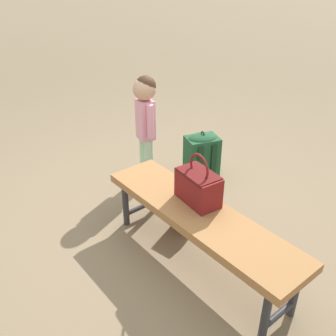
# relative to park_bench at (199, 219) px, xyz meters

# --- Properties ---
(ground_plane) EXTENTS (40.00, 40.00, 0.00)m
(ground_plane) POSITION_rel_park_bench_xyz_m (0.73, -0.09, -0.39)
(ground_plane) COLOR #7F6B51
(ground_plane) RESTS_ON ground
(park_bench) EXTENTS (1.65, 0.81, 0.45)m
(park_bench) POSITION_rel_park_bench_xyz_m (0.00, 0.00, 0.00)
(park_bench) COLOR #9E6B3D
(park_bench) RESTS_ON ground
(handbag) EXTENTS (0.34, 0.23, 0.37)m
(handbag) POSITION_rel_park_bench_xyz_m (0.12, -0.05, 0.18)
(handbag) COLOR maroon
(handbag) RESTS_ON park_bench
(child_standing) EXTENTS (0.28, 0.21, 1.03)m
(child_standing) POSITION_rel_park_bench_xyz_m (1.26, -0.10, 0.30)
(child_standing) COLOR #B2D8B2
(child_standing) RESTS_ON ground
(backpack_large) EXTENTS (0.29, 0.32, 0.51)m
(backpack_large) POSITION_rel_park_bench_xyz_m (1.04, -0.59, -0.14)
(backpack_large) COLOR #1E4C2D
(backpack_large) RESTS_ON ground
(backpack_small) EXTENTS (0.23, 0.21, 0.31)m
(backpack_small) POSITION_rel_park_bench_xyz_m (0.40, -0.09, -0.24)
(backpack_small) COLOR maroon
(backpack_small) RESTS_ON ground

